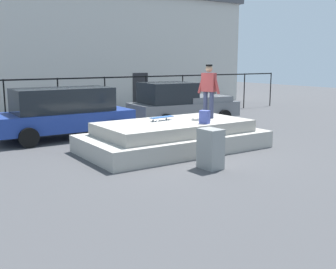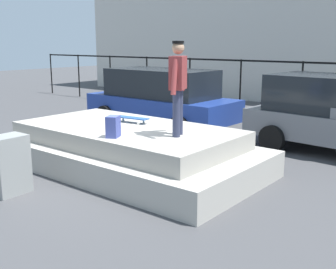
# 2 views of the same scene
# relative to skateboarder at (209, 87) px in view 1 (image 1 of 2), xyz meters

# --- Properties ---
(ground_plane) EXTENTS (60.00, 60.00, 0.00)m
(ground_plane) POSITION_rel_skateboarder_xyz_m (-1.49, -0.32, -1.87)
(ground_plane) COLOR #424244
(concrete_ledge) EXTENTS (5.61, 2.94, 0.88)m
(concrete_ledge) POSITION_rel_skateboarder_xyz_m (-1.34, 0.02, -1.47)
(concrete_ledge) COLOR #ADA89E
(concrete_ledge) RESTS_ON ground_plane
(skateboarder) EXTENTS (0.40, 0.75, 1.71)m
(skateboarder) POSITION_rel_skateboarder_xyz_m (0.00, 0.00, 0.00)
(skateboarder) COLOR #2D334C
(skateboarder) RESTS_ON concrete_ledge
(skateboard) EXTENTS (0.86, 0.31, 0.12)m
(skateboard) POSITION_rel_skateboarder_xyz_m (-1.55, 0.37, -0.89)
(skateboard) COLOR #264C8C
(skateboard) RESTS_ON concrete_ledge
(backpack) EXTENTS (0.30, 0.34, 0.39)m
(backpack) POSITION_rel_skateboarder_xyz_m (-0.83, -0.84, -0.80)
(backpack) COLOR #3F4C99
(backpack) RESTS_ON concrete_ledge
(car_blue_hatchback_near) EXTENTS (4.78, 2.17, 1.77)m
(car_blue_hatchback_near) POSITION_rel_skateboarder_xyz_m (-3.51, 3.71, -0.93)
(car_blue_hatchback_near) COLOR navy
(car_blue_hatchback_near) RESTS_ON ground_plane
(car_grey_pickup_mid) EXTENTS (4.74, 2.47, 1.81)m
(car_grey_pickup_mid) POSITION_rel_skateboarder_xyz_m (1.77, 4.02, -0.97)
(car_grey_pickup_mid) COLOR slate
(car_grey_pickup_mid) RESTS_ON ground_plane
(utility_box) EXTENTS (0.46, 0.61, 1.02)m
(utility_box) POSITION_rel_skateboarder_xyz_m (-1.84, -2.35, -1.36)
(utility_box) COLOR gray
(utility_box) RESTS_ON ground_plane
(fence_row) EXTENTS (24.06, 0.06, 1.99)m
(fence_row) POSITION_rel_skateboarder_xyz_m (-1.49, 6.92, -0.49)
(fence_row) COLOR black
(fence_row) RESTS_ON ground_plane
(warehouse_building) EXTENTS (26.06, 8.34, 6.71)m
(warehouse_building) POSITION_rel_skateboarder_xyz_m (-1.49, 14.65, 1.50)
(warehouse_building) COLOR beige
(warehouse_building) RESTS_ON ground_plane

